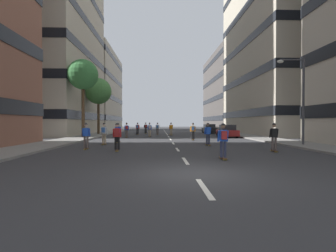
{
  "coord_description": "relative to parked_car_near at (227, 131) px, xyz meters",
  "views": [
    {
      "loc": [
        -1.26,
        -8.97,
        1.82
      ],
      "look_at": [
        0.0,
        25.11,
        1.32
      ],
      "focal_mm": 27.28,
      "sensor_mm": 36.0,
      "label": 1
    }
  ],
  "objects": [
    {
      "name": "sidewalk_left",
      "position": [
        -17.2,
        4.7,
        -0.63
      ],
      "size": [
        3.29,
        65.49,
        0.14
      ],
      "primitive_type": "cube",
      "color": "gray",
      "rests_on": "ground_plane"
    },
    {
      "name": "building_left_far",
      "position": [
        -26.45,
        30.77,
        8.6
      ],
      "size": [
        15.33,
        22.93,
        18.41
      ],
      "color": "#BCB29E",
      "rests_on": "ground_plane"
    },
    {
      "name": "street_tree_mid",
      "position": [
        -17.2,
        6.46,
        5.6
      ],
      "size": [
        3.77,
        3.77,
        8.09
      ],
      "color": "#4C3823",
      "rests_on": "sidewalk_left"
    },
    {
      "name": "parked_car_near",
      "position": [
        0.0,
        0.0,
        0.0
      ],
      "size": [
        1.82,
        4.4,
        1.52
      ],
      "color": "maroon",
      "rests_on": "ground_plane"
    },
    {
      "name": "skater_5",
      "position": [
        -1.32,
        -15.62,
        0.29
      ],
      "size": [
        0.54,
        0.91,
        1.78
      ],
      "color": "brown",
      "rests_on": "ground_plane"
    },
    {
      "name": "street_tree_near",
      "position": [
        -17.2,
        -1.09,
        6.59
      ],
      "size": [
        3.48,
        3.48,
        8.97
      ],
      "color": "#4C3823",
      "rests_on": "sidewalk_left"
    },
    {
      "name": "skater_7",
      "position": [
        -13.29,
        -13.82,
        0.29
      ],
      "size": [
        0.55,
        0.91,
        1.78
      ],
      "color": "brown",
      "rests_on": "ground_plane"
    },
    {
      "name": "skater_2",
      "position": [
        -4.94,
        -5.25,
        0.32
      ],
      "size": [
        0.55,
        0.91,
        1.78
      ],
      "color": "brown",
      "rests_on": "ground_plane"
    },
    {
      "name": "skater_4",
      "position": [
        -5.27,
        -18.71,
        0.32
      ],
      "size": [
        0.53,
        0.9,
        1.78
      ],
      "color": "brown",
      "rests_on": "ground_plane"
    },
    {
      "name": "skater_8",
      "position": [
        -6.67,
        4.81,
        0.29
      ],
      "size": [
        0.57,
        0.92,
        1.78
      ],
      "color": "brown",
      "rests_on": "ground_plane"
    },
    {
      "name": "parked_car_mid",
      "position": [
        0.0,
        11.14,
        0.0
      ],
      "size": [
        1.82,
        4.4,
        1.52
      ],
      "color": "black",
      "rests_on": "ground_plane"
    },
    {
      "name": "skater_3",
      "position": [
        -12.02,
        -8.4,
        0.29
      ],
      "size": [
        0.56,
        0.92,
        1.78
      ],
      "color": "brown",
      "rests_on": "ground_plane"
    },
    {
      "name": "streetlamp_right",
      "position": [
        2.15,
        -12.16,
        3.44
      ],
      "size": [
        2.13,
        0.3,
        6.5
      ],
      "color": "#3F3F44",
      "rests_on": "sidewalk_right"
    },
    {
      "name": "skater_9",
      "position": [
        -4.57,
        -11.25,
        0.29
      ],
      "size": [
        0.56,
        0.92,
        1.78
      ],
      "color": "brown",
      "rests_on": "ground_plane"
    },
    {
      "name": "skater_1",
      "position": [
        -12.25,
        -0.46,
        0.32
      ],
      "size": [
        0.57,
        0.92,
        1.78
      ],
      "color": "brown",
      "rests_on": "ground_plane"
    },
    {
      "name": "building_right_far",
      "position": [
        12.1,
        30.77,
        8.49
      ],
      "size": [
        15.33,
        23.08,
        18.19
      ],
      "color": "#4C4744",
      "rests_on": "ground_plane"
    },
    {
      "name": "lane_markings",
      "position": [
        -7.18,
        3.41,
        -0.7
      ],
      "size": [
        0.16,
        57.2,
        0.01
      ],
      "color": "silver",
      "rests_on": "ground_plane"
    },
    {
      "name": "skater_12",
      "position": [
        -9.59,
        1.72,
        0.32
      ],
      "size": [
        0.56,
        0.92,
        1.78
      ],
      "color": "brown",
      "rests_on": "ground_plane"
    },
    {
      "name": "building_right_mid",
      "position": [
        12.1,
        8.1,
        15.12
      ],
      "size": [
        15.33,
        22.96,
        31.45
      ],
      "color": "#B2A893",
      "rests_on": "ground_plane"
    },
    {
      "name": "ground_plane",
      "position": [
        -7.18,
        1.73,
        -0.7
      ],
      "size": [
        142.9,
        142.9,
        0.0
      ],
      "primitive_type": "plane",
      "color": "#333335"
    },
    {
      "name": "skater_6",
      "position": [
        -11.06,
        -14.89,
        0.32
      ],
      "size": [
        0.55,
        0.92,
        1.78
      ],
      "color": "brown",
      "rests_on": "ground_plane"
    },
    {
      "name": "skater_10",
      "position": [
        -12.86,
        -10.27,
        0.32
      ],
      "size": [
        0.56,
        0.92,
        1.78
      ],
      "color": "brown",
      "rests_on": "ground_plane"
    },
    {
      "name": "building_left_mid",
      "position": [
        -26.45,
        8.1,
        17.71
      ],
      "size": [
        15.33,
        19.96,
        36.65
      ],
      "color": "#B2A893",
      "rests_on": "ground_plane"
    },
    {
      "name": "skater_0",
      "position": [
        -10.5,
        9.94,
        0.32
      ],
      "size": [
        0.57,
        0.92,
        1.78
      ],
      "color": "brown",
      "rests_on": "ground_plane"
    },
    {
      "name": "skater_13",
      "position": [
        -11.51,
        6.24,
        0.32
      ],
      "size": [
        0.56,
        0.92,
        1.78
      ],
      "color": "brown",
      "rests_on": "ground_plane"
    },
    {
      "name": "skater_11",
      "position": [
        -8.59,
        6.1,
        0.32
      ],
      "size": [
        0.54,
        0.91,
        1.78
      ],
      "color": "brown",
      "rests_on": "ground_plane"
    },
    {
      "name": "sidewalk_right",
      "position": [
        2.85,
        4.7,
        -0.63
      ],
      "size": [
        3.29,
        65.49,
        0.14
      ],
      "primitive_type": "cube",
      "color": "gray",
      "rests_on": "ground_plane"
    }
  ]
}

